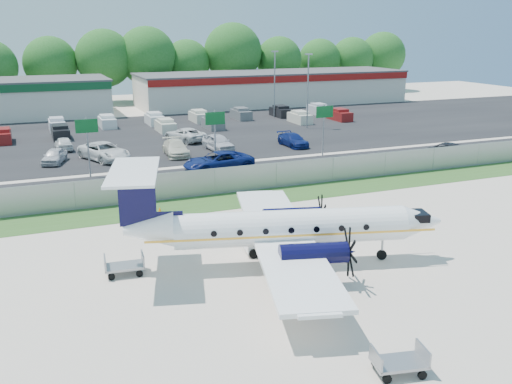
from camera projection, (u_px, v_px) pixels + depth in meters
name	position (u px, v px, depth m)	size (l,w,h in m)	color
ground	(299.00, 263.00, 30.09)	(170.00, 170.00, 0.00)	beige
grass_verge	(224.00, 201.00, 40.76)	(170.00, 4.00, 0.02)	#2D561E
access_road	(196.00, 179.00, 46.99)	(170.00, 8.00, 0.02)	black
parking_lot	(144.00, 136.00, 65.67)	(170.00, 32.00, 0.02)	black
perimeter_fence	(215.00, 181.00, 42.27)	(120.00, 0.06, 1.99)	gray
building_east	(273.00, 88.00, 94.00)	(44.40, 12.40, 5.24)	silver
sign_left	(87.00, 134.00, 46.56)	(1.80, 0.26, 5.00)	gray
sign_mid	(215.00, 126.00, 50.57)	(1.80, 0.26, 5.00)	gray
sign_right	(324.00, 119.00, 54.59)	(1.80, 0.26, 5.00)	gray
light_pole_ne	(308.00, 86.00, 69.76)	(0.90, 0.35, 9.09)	gray
light_pole_se	(275.00, 79.00, 78.66)	(0.90, 0.35, 9.09)	gray
tree_line	(103.00, 103.00, 95.93)	(112.00, 6.00, 14.00)	#1E5D1B
aircraft	(284.00, 227.00, 29.29)	(17.43, 17.03, 5.32)	white
pushback_tug	(267.00, 242.00, 31.36)	(2.43, 1.92, 1.21)	white
baggage_cart_near	(124.00, 266.00, 28.53)	(2.04, 1.35, 1.02)	gray
baggage_cart_far	(399.00, 362.00, 20.30)	(2.06, 1.48, 0.99)	gray
cone_nose	(402.00, 221.00, 35.88)	(0.39, 0.39, 0.56)	orange
cone_starboard_wing	(160.00, 211.00, 37.91)	(0.36, 0.36, 0.51)	orange
road_car_mid	(218.00, 171.00, 49.51)	(2.83, 6.13, 1.70)	navy
road_car_east	(451.00, 159.00, 54.38)	(2.57, 5.58, 1.55)	black
parked_car_a	(55.00, 163.00, 52.47)	(1.62, 4.02, 1.37)	silver
parked_car_b	(105.00, 160.00, 53.76)	(2.77, 6.01, 1.67)	silver
parked_car_c	(176.00, 155.00, 55.71)	(2.08, 5.12, 1.49)	beige
parked_car_d	(218.00, 150.00, 58.02)	(1.95, 4.85, 1.65)	silver
parked_car_e	(293.00, 146.00, 60.10)	(1.89, 4.64, 1.35)	navy
parked_car_f	(64.00, 150.00, 58.27)	(1.61, 3.99, 1.36)	silver
parked_car_g	(185.00, 141.00, 62.77)	(2.49, 5.41, 1.50)	silver
far_parking_rows	(136.00, 130.00, 70.13)	(56.00, 10.00, 1.60)	gray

